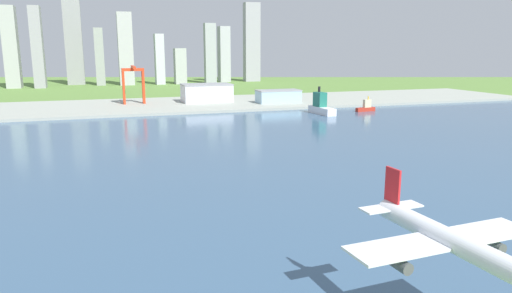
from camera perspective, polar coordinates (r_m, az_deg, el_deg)
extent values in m
plane|color=#5A8339|center=(314.87, -6.63, 0.94)|extent=(2400.00, 2400.00, 0.00)
cube|color=#385675|center=(257.66, -3.86, -1.42)|extent=(840.00, 360.00, 0.15)
cube|color=#9CA195|center=(500.19, -11.17, 4.95)|extent=(840.00, 140.00, 2.50)
cylinder|color=silver|center=(95.00, 22.66, -10.51)|extent=(6.48, 38.97, 4.15)
cube|color=silver|center=(96.49, 21.81, -10.49)|extent=(39.96, 10.90, 0.50)
cube|color=red|center=(105.76, 16.24, -5.18)|extent=(0.78, 4.68, 9.97)
cube|color=silver|center=(106.88, 16.13, -7.10)|extent=(14.46, 5.12, 0.36)
cylinder|color=#4C4F54|center=(104.21, 26.66, -10.61)|extent=(2.61, 5.56, 2.28)
cylinder|color=#4C4F54|center=(89.70, 16.94, -13.45)|extent=(2.61, 5.56, 2.28)
cube|color=#B22D1E|center=(462.31, 13.17, 4.42)|extent=(21.08, 6.73, 3.75)
cube|color=beige|center=(462.68, 13.36, 5.12)|extent=(7.84, 4.37, 7.57)
cylinder|color=yellow|center=(462.78, 13.49, 5.77)|extent=(0.98, 0.98, 3.00)
cube|color=white|center=(435.55, 8.02, 4.36)|extent=(12.08, 35.43, 6.46)
cube|color=#1E6B59|center=(437.88, 7.78, 5.70)|extent=(8.82, 13.11, 13.23)
cylinder|color=black|center=(438.51, 7.70, 6.92)|extent=(2.24, 2.24, 5.17)
cube|color=red|center=(504.07, -15.77, 6.87)|extent=(2.20, 2.20, 34.00)
cube|color=red|center=(505.43, -13.49, 7.00)|extent=(2.20, 2.20, 34.00)
cube|color=red|center=(512.03, -15.82, 6.94)|extent=(2.20, 2.20, 34.00)
cube|color=red|center=(513.37, -13.57, 7.06)|extent=(2.20, 2.20, 34.00)
cube|color=red|center=(507.54, -14.77, 9.04)|extent=(22.43, 10.00, 2.80)
cube|color=red|center=(497.93, -14.71, 9.32)|extent=(2.60, 38.13, 2.60)
cube|color=silver|center=(514.04, -6.03, 6.45)|extent=(51.78, 32.46, 18.20)
cube|color=gray|center=(513.24, -6.05, 7.52)|extent=(52.81, 33.11, 1.20)
cube|color=#99BCD1|center=(503.45, 2.73, 6.06)|extent=(45.29, 22.03, 12.49)
cube|color=gray|center=(502.82, 2.73, 6.84)|extent=(46.20, 22.47, 1.20)
cube|color=#A6AAA6|center=(812.55, -27.65, 10.63)|extent=(20.48, 25.53, 122.17)
cube|color=#95959B|center=(799.24, -25.04, 10.86)|extent=(16.03, 27.65, 121.99)
cube|color=gray|center=(849.37, -21.31, 11.87)|extent=(27.49, 17.83, 143.49)
cube|color=gray|center=(825.27, -18.50, 10.31)|extent=(14.10, 27.05, 92.41)
cube|color=#ABABAD|center=(814.92, -15.59, 11.35)|extent=(23.27, 23.11, 117.41)
cube|color=#B8BDC4|center=(818.67, -11.67, 10.35)|extent=(14.56, 24.63, 83.53)
cube|color=#A8ACAA|center=(822.25, -9.22, 9.62)|extent=(18.91, 22.68, 60.01)
cube|color=#9BA1A5|center=(830.27, -5.61, 11.19)|extent=(18.90, 15.74, 102.10)
cube|color=#A9ACB2|center=(866.98, -3.92, 11.12)|extent=(18.68, 23.58, 98.54)
cube|color=#9A98A2|center=(877.85, -0.53, 12.53)|extent=(27.89, 18.22, 140.68)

